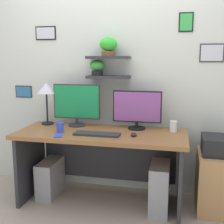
{
  "coord_description": "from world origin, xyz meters",
  "views": [
    {
      "loc": [
        0.73,
        -2.74,
        1.47
      ],
      "look_at": [
        0.1,
        0.05,
        0.95
      ],
      "focal_mm": 47.31,
      "sensor_mm": 36.0,
      "label": 1
    }
  ],
  "objects_px": {
    "computer_mouse": "(134,135)",
    "computer_tower_left": "(50,178)",
    "cell_phone": "(58,135)",
    "water_cup": "(173,126)",
    "printer": "(223,146)",
    "computer_tower_right": "(160,187)",
    "desk_lamp": "(46,91)",
    "desk": "(103,151)",
    "keyboard": "(97,134)",
    "pen_cup": "(60,127)",
    "monitor_right": "(137,109)",
    "drawer_cabinet": "(220,182)",
    "monitor_left": "(77,104)"
  },
  "relations": [
    {
      "from": "desk",
      "to": "monitor_left",
      "type": "height_order",
      "value": "monitor_left"
    },
    {
      "from": "monitor_left",
      "to": "computer_mouse",
      "type": "xyz_separation_m",
      "value": [
        0.66,
        -0.3,
        -0.22
      ]
    },
    {
      "from": "keyboard",
      "to": "computer_mouse",
      "type": "relative_size",
      "value": 4.89
    },
    {
      "from": "keyboard",
      "to": "water_cup",
      "type": "distance_m",
      "value": 0.77
    },
    {
      "from": "water_cup",
      "to": "printer",
      "type": "relative_size",
      "value": 0.29
    },
    {
      "from": "drawer_cabinet",
      "to": "printer",
      "type": "bearing_deg",
      "value": -90.0
    },
    {
      "from": "pen_cup",
      "to": "cell_phone",
      "type": "bearing_deg",
      "value": -75.99
    },
    {
      "from": "desk",
      "to": "cell_phone",
      "type": "xyz_separation_m",
      "value": [
        -0.36,
        -0.28,
        0.21
      ]
    },
    {
      "from": "water_cup",
      "to": "computer_tower_right",
      "type": "bearing_deg",
      "value": -118.82
    },
    {
      "from": "keyboard",
      "to": "printer",
      "type": "xyz_separation_m",
      "value": [
        1.17,
        0.24,
        -0.11
      ]
    },
    {
      "from": "computer_mouse",
      "to": "water_cup",
      "type": "xyz_separation_m",
      "value": [
        0.36,
        0.25,
        0.04
      ]
    },
    {
      "from": "computer_mouse",
      "to": "computer_tower_right",
      "type": "height_order",
      "value": "computer_mouse"
    },
    {
      "from": "drawer_cabinet",
      "to": "printer",
      "type": "distance_m",
      "value": 0.37
    },
    {
      "from": "monitor_right",
      "to": "pen_cup",
      "type": "relative_size",
      "value": 5.0
    },
    {
      "from": "monitor_left",
      "to": "printer",
      "type": "distance_m",
      "value": 1.53
    },
    {
      "from": "computer_tower_right",
      "to": "cell_phone",
      "type": "bearing_deg",
      "value": -167.86
    },
    {
      "from": "desk",
      "to": "keyboard",
      "type": "height_order",
      "value": "keyboard"
    },
    {
      "from": "cell_phone",
      "to": "water_cup",
      "type": "distance_m",
      "value": 1.13
    },
    {
      "from": "computer_mouse",
      "to": "pen_cup",
      "type": "relative_size",
      "value": 0.9
    },
    {
      "from": "computer_mouse",
      "to": "cell_phone",
      "type": "distance_m",
      "value": 0.71
    },
    {
      "from": "computer_mouse",
      "to": "computer_tower_left",
      "type": "bearing_deg",
      "value": 171.2
    },
    {
      "from": "desk",
      "to": "monitor_right",
      "type": "xyz_separation_m",
      "value": [
        0.33,
        0.16,
        0.41
      ]
    },
    {
      "from": "monitor_right",
      "to": "keyboard",
      "type": "xyz_separation_m",
      "value": [
        -0.33,
        -0.34,
        -0.2
      ]
    },
    {
      "from": "computer_mouse",
      "to": "pen_cup",
      "type": "bearing_deg",
      "value": -178.84
    },
    {
      "from": "monitor_right",
      "to": "cell_phone",
      "type": "xyz_separation_m",
      "value": [
        -0.68,
        -0.45,
        -0.2
      ]
    },
    {
      "from": "monitor_right",
      "to": "desk_lamp",
      "type": "height_order",
      "value": "desk_lamp"
    },
    {
      "from": "drawer_cabinet",
      "to": "monitor_left",
      "type": "bearing_deg",
      "value": 176.25
    },
    {
      "from": "monitor_left",
      "to": "water_cup",
      "type": "distance_m",
      "value": 1.04
    },
    {
      "from": "monitor_left",
      "to": "computer_mouse",
      "type": "bearing_deg",
      "value": -24.33
    },
    {
      "from": "computer_mouse",
      "to": "desk_lamp",
      "type": "relative_size",
      "value": 0.2
    },
    {
      "from": "pen_cup",
      "to": "computer_tower_left",
      "type": "height_order",
      "value": "pen_cup"
    },
    {
      "from": "keyboard",
      "to": "cell_phone",
      "type": "distance_m",
      "value": 0.37
    },
    {
      "from": "water_cup",
      "to": "drawer_cabinet",
      "type": "xyz_separation_m",
      "value": [
        0.46,
        -0.05,
        -0.52
      ]
    },
    {
      "from": "monitor_right",
      "to": "computer_tower_left",
      "type": "height_order",
      "value": "monitor_right"
    },
    {
      "from": "computer_mouse",
      "to": "cell_phone",
      "type": "height_order",
      "value": "computer_mouse"
    },
    {
      "from": "desk",
      "to": "keyboard",
      "type": "xyz_separation_m",
      "value": [
        -0.01,
        -0.18,
        0.22
      ]
    },
    {
      "from": "keyboard",
      "to": "computer_mouse",
      "type": "xyz_separation_m",
      "value": [
        0.35,
        0.04,
        0.01
      ]
    },
    {
      "from": "monitor_left",
      "to": "desk_lamp",
      "type": "height_order",
      "value": "desk_lamp"
    },
    {
      "from": "keyboard",
      "to": "cell_phone",
      "type": "xyz_separation_m",
      "value": [
        -0.35,
        -0.11,
        -0.01
      ]
    },
    {
      "from": "desk_lamp",
      "to": "desk",
      "type": "bearing_deg",
      "value": -13.2
    },
    {
      "from": "cell_phone",
      "to": "water_cup",
      "type": "xyz_separation_m",
      "value": [
        1.06,
        0.4,
        0.05
      ]
    },
    {
      "from": "computer_tower_left",
      "to": "monitor_left",
      "type": "bearing_deg",
      "value": 30.42
    },
    {
      "from": "desk_lamp",
      "to": "computer_tower_right",
      "type": "distance_m",
      "value": 1.56
    },
    {
      "from": "water_cup",
      "to": "computer_tower_right",
      "type": "relative_size",
      "value": 0.23
    },
    {
      "from": "desk",
      "to": "pen_cup",
      "type": "height_order",
      "value": "pen_cup"
    },
    {
      "from": "printer",
      "to": "computer_tower_right",
      "type": "bearing_deg",
      "value": -165.84
    },
    {
      "from": "drawer_cabinet",
      "to": "computer_tower_left",
      "type": "relative_size",
      "value": 1.42
    },
    {
      "from": "computer_tower_right",
      "to": "computer_tower_left",
      "type": "bearing_deg",
      "value": 175.87
    },
    {
      "from": "keyboard",
      "to": "water_cup",
      "type": "relative_size",
      "value": 4.0
    },
    {
      "from": "keyboard",
      "to": "printer",
      "type": "height_order",
      "value": "keyboard"
    }
  ]
}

